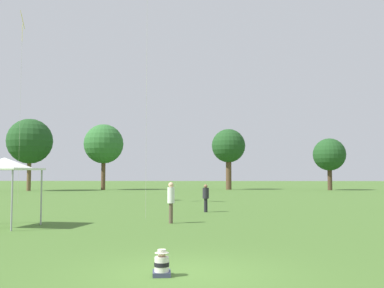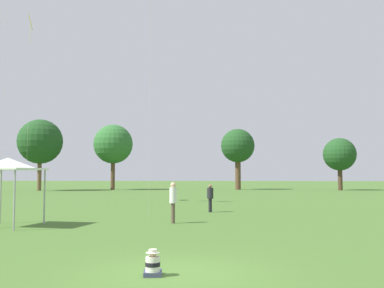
{
  "view_description": "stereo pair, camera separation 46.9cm",
  "coord_description": "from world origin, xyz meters",
  "px_view_note": "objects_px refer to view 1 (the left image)",
  "views": [
    {
      "loc": [
        0.56,
        -10.2,
        2.2
      ],
      "look_at": [
        -0.15,
        6.88,
        3.37
      ],
      "focal_mm": 42.0,
      "sensor_mm": 36.0,
      "label": 1
    },
    {
      "loc": [
        1.03,
        -10.17,
        2.2
      ],
      "look_at": [
        -0.15,
        6.88,
        3.37
      ],
      "focal_mm": 42.0,
      "sensor_mm": 36.0,
      "label": 2
    }
  ],
  "objects_px": {
    "distant_tree_2": "(30,141)",
    "person_standing_3": "(171,198)",
    "seated_toddler": "(162,265)",
    "person_standing_0": "(206,196)",
    "canopy_tent": "(4,164)",
    "distant_tree_3": "(229,146)",
    "distant_tree_0": "(104,144)",
    "distant_tree_1": "(329,155)",
    "kite_1": "(22,25)"
  },
  "relations": [
    {
      "from": "distant_tree_0",
      "to": "distant_tree_2",
      "type": "height_order",
      "value": "distant_tree_2"
    },
    {
      "from": "seated_toddler",
      "to": "canopy_tent",
      "type": "relative_size",
      "value": 0.2
    },
    {
      "from": "seated_toddler",
      "to": "canopy_tent",
      "type": "bearing_deg",
      "value": 123.82
    },
    {
      "from": "person_standing_0",
      "to": "distant_tree_1",
      "type": "xyz_separation_m",
      "value": [
        17.4,
        38.69,
        4.12
      ]
    },
    {
      "from": "seated_toddler",
      "to": "distant_tree_3",
      "type": "distance_m",
      "value": 57.8
    },
    {
      "from": "canopy_tent",
      "to": "distant_tree_2",
      "type": "relative_size",
      "value": 0.29
    },
    {
      "from": "person_standing_3",
      "to": "canopy_tent",
      "type": "height_order",
      "value": "canopy_tent"
    },
    {
      "from": "canopy_tent",
      "to": "person_standing_0",
      "type": "bearing_deg",
      "value": 43.37
    },
    {
      "from": "person_standing_0",
      "to": "person_standing_3",
      "type": "distance_m",
      "value": 6.38
    },
    {
      "from": "distant_tree_1",
      "to": "person_standing_0",
      "type": "bearing_deg",
      "value": -114.22
    },
    {
      "from": "seated_toddler",
      "to": "distant_tree_3",
      "type": "bearing_deg",
      "value": 79.05
    },
    {
      "from": "person_standing_3",
      "to": "distant_tree_2",
      "type": "height_order",
      "value": "distant_tree_2"
    },
    {
      "from": "seated_toddler",
      "to": "distant_tree_1",
      "type": "xyz_separation_m",
      "value": [
        18.18,
        55.49,
        4.84
      ]
    },
    {
      "from": "canopy_tent",
      "to": "distant_tree_3",
      "type": "height_order",
      "value": "distant_tree_3"
    },
    {
      "from": "seated_toddler",
      "to": "kite_1",
      "type": "bearing_deg",
      "value": 112.43
    },
    {
      "from": "person_standing_3",
      "to": "person_standing_0",
      "type": "bearing_deg",
      "value": 91.58
    },
    {
      "from": "distant_tree_1",
      "to": "distant_tree_3",
      "type": "height_order",
      "value": "distant_tree_3"
    },
    {
      "from": "kite_1",
      "to": "distant_tree_1",
      "type": "xyz_separation_m",
      "value": [
        31.87,
        31.43,
        -8.84
      ]
    },
    {
      "from": "canopy_tent",
      "to": "distant_tree_0",
      "type": "distance_m",
      "value": 47.08
    },
    {
      "from": "kite_1",
      "to": "distant_tree_0",
      "type": "xyz_separation_m",
      "value": [
        -0.94,
        31.15,
        -7.23
      ]
    },
    {
      "from": "person_standing_0",
      "to": "canopy_tent",
      "type": "distance_m",
      "value": 11.75
    },
    {
      "from": "distant_tree_0",
      "to": "canopy_tent",
      "type": "bearing_deg",
      "value": -81.47
    },
    {
      "from": "distant_tree_2",
      "to": "distant_tree_3",
      "type": "distance_m",
      "value": 28.41
    },
    {
      "from": "distant_tree_2",
      "to": "person_standing_3",
      "type": "bearing_deg",
      "value": -60.11
    },
    {
      "from": "seated_toddler",
      "to": "distant_tree_3",
      "type": "relative_size",
      "value": 0.07
    },
    {
      "from": "kite_1",
      "to": "distant_tree_3",
      "type": "distance_m",
      "value": 38.31
    },
    {
      "from": "seated_toddler",
      "to": "distant_tree_2",
      "type": "bearing_deg",
      "value": 107.94
    },
    {
      "from": "distant_tree_2",
      "to": "person_standing_0",
      "type": "bearing_deg",
      "value": -54.13
    },
    {
      "from": "distant_tree_3",
      "to": "distant_tree_2",
      "type": "bearing_deg",
      "value": -167.05
    },
    {
      "from": "kite_1",
      "to": "canopy_tent",
      "type": "bearing_deg",
      "value": -131.81
    },
    {
      "from": "person_standing_3",
      "to": "kite_1",
      "type": "relative_size",
      "value": 0.12
    },
    {
      "from": "person_standing_3",
      "to": "distant_tree_1",
      "type": "xyz_separation_m",
      "value": [
        18.92,
        44.88,
        3.95
      ]
    },
    {
      "from": "person_standing_0",
      "to": "distant_tree_1",
      "type": "relative_size",
      "value": 0.22
    },
    {
      "from": "canopy_tent",
      "to": "distant_tree_0",
      "type": "bearing_deg",
      "value": 98.53
    },
    {
      "from": "person_standing_0",
      "to": "canopy_tent",
      "type": "relative_size",
      "value": 0.56
    },
    {
      "from": "distant_tree_3",
      "to": "person_standing_0",
      "type": "bearing_deg",
      "value": -94.19
    },
    {
      "from": "canopy_tent",
      "to": "distant_tree_1",
      "type": "bearing_deg",
      "value": 61.01
    },
    {
      "from": "person_standing_0",
      "to": "canopy_tent",
      "type": "bearing_deg",
      "value": -104.06
    },
    {
      "from": "person_standing_3",
      "to": "distant_tree_0",
      "type": "distance_m",
      "value": 47.04
    },
    {
      "from": "person_standing_3",
      "to": "kite_1",
      "type": "distance_m",
      "value": 22.63
    },
    {
      "from": "distant_tree_1",
      "to": "kite_1",
      "type": "bearing_deg",
      "value": -135.4
    },
    {
      "from": "seated_toddler",
      "to": "person_standing_3",
      "type": "xyz_separation_m",
      "value": [
        -0.74,
        10.61,
        0.89
      ]
    },
    {
      "from": "distant_tree_0",
      "to": "distant_tree_1",
      "type": "bearing_deg",
      "value": 0.5
    },
    {
      "from": "seated_toddler",
      "to": "person_standing_0",
      "type": "distance_m",
      "value": 16.84
    },
    {
      "from": "distant_tree_1",
      "to": "distant_tree_2",
      "type": "height_order",
      "value": "distant_tree_2"
    },
    {
      "from": "person_standing_3",
      "to": "canopy_tent",
      "type": "xyz_separation_m",
      "value": [
        -6.94,
        -1.79,
        1.51
      ]
    },
    {
      "from": "person_standing_0",
      "to": "distant_tree_1",
      "type": "height_order",
      "value": "distant_tree_1"
    },
    {
      "from": "seated_toddler",
      "to": "distant_tree_3",
      "type": "height_order",
      "value": "distant_tree_3"
    },
    {
      "from": "distant_tree_1",
      "to": "distant_tree_0",
      "type": "bearing_deg",
      "value": -179.5
    },
    {
      "from": "canopy_tent",
      "to": "distant_tree_2",
      "type": "distance_m",
      "value": 45.38
    }
  ]
}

